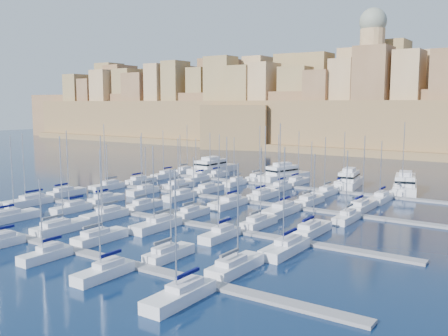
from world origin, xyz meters
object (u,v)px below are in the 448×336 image
Objects in this scene: motor_yacht_c at (349,180)px; motor_yacht_b at (284,174)px; sailboat_2 at (60,227)px; motor_yacht_d at (405,185)px; sailboat_4 at (169,254)px; motor_yacht_a at (212,167)px.

motor_yacht_b is at bearing 178.07° from motor_yacht_c.
sailboat_2 reaches higher than motor_yacht_c.
sailboat_2 is 69.52m from motor_yacht_b.
motor_yacht_c is 13.29m from motor_yacht_d.
motor_yacht_b is (-19.02, 70.17, 1.00)m from sailboat_4.
sailboat_2 is 72.64m from motor_yacht_c.
sailboat_2 is at bearing -108.92° from motor_yacht_c.
motor_yacht_b is 1.10× the size of motor_yacht_c.
sailboat_2 is at bearing -93.99° from motor_yacht_b.
motor_yacht_a and motor_yacht_b have the same top height.
motor_yacht_c is (23.55, 68.72, 0.96)m from sailboat_2.
motor_yacht_a is at bearing 177.58° from motor_yacht_c.
motor_yacht_a and motor_yacht_d have the same top height.
motor_yacht_a is at bearing 177.20° from motor_yacht_b.
motor_yacht_b is at bearing 86.01° from sailboat_2.
sailboat_2 is 78.98m from motor_yacht_d.
motor_yacht_b is 31.96m from motor_yacht_d.
sailboat_4 is at bearing -100.37° from motor_yacht_d.
sailboat_4 is 0.71× the size of motor_yacht_d.
sailboat_2 is at bearing -74.24° from motor_yacht_a.
sailboat_4 is at bearing -89.75° from motor_yacht_c.
motor_yacht_a is (-43.76, 71.38, 1.00)m from sailboat_4.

